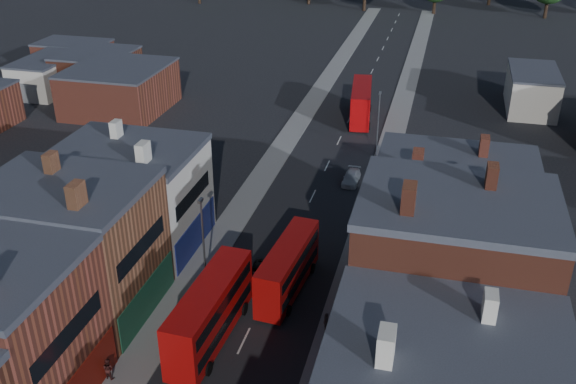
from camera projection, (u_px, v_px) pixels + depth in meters
The scene contains 11 objects.
pavement_west at pixel (259, 181), 71.19m from camera, with size 3.00×200.00×0.12m, color gray.
pavement_east at pixel (376, 194), 68.35m from camera, with size 3.00×200.00×0.12m, color gray.
lamp_post_2 at pixel (203, 237), 51.53m from camera, with size 0.25×0.70×8.12m.
lamp_post_3 at pixel (378, 120), 75.17m from camera, with size 0.25×0.70×8.12m.
bus_0 at pixel (210, 311), 46.38m from camera, with size 3.18×11.01×4.71m.
bus_1 at pixel (288, 267), 51.97m from camera, with size 3.13×9.98×4.24m.
bus_2 at pixel (361, 102), 87.38m from camera, with size 3.79×11.34×4.80m.
car_2 at pixel (259, 272), 54.38m from camera, with size 1.76×3.82×1.06m, color black.
car_3 at pixel (351, 178), 70.77m from camera, with size 1.67×4.11×1.19m, color silver.
ped_1 at pixel (108, 369), 43.42m from camera, with size 0.78×0.43×1.60m, color #461E1C.
ped_3 at pixel (326, 322), 47.82m from camera, with size 0.96×0.44×1.63m, color #5D5650.
Camera 1 is at (12.29, -11.25, 31.30)m, focal length 40.00 mm.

